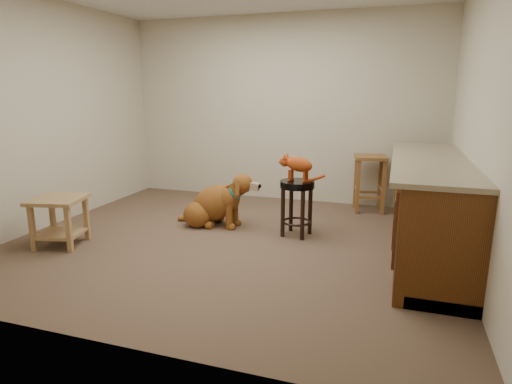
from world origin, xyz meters
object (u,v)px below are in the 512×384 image
(wood_stool, at_px, (369,183))
(tabby_kitten, at_px, (297,165))
(padded_stool, at_px, (297,197))
(side_table, at_px, (59,214))
(golden_retriever, at_px, (215,204))

(wood_stool, distance_m, tabby_kitten, 1.50)
(padded_stool, distance_m, wood_stool, 1.44)
(wood_stool, relative_size, tabby_kitten, 1.43)
(side_table, bearing_deg, golden_retriever, 42.26)
(padded_stool, xyz_separation_m, side_table, (-2.23, -1.07, -0.10))
(padded_stool, xyz_separation_m, tabby_kitten, (-0.01, 0.00, 0.35))
(golden_retriever, bearing_deg, tabby_kitten, -1.56)
(wood_stool, distance_m, side_table, 3.74)
(side_table, distance_m, golden_retriever, 1.67)
(wood_stool, xyz_separation_m, side_table, (-2.91, -2.34, -0.05))
(golden_retriever, distance_m, tabby_kitten, 1.12)
(padded_stool, bearing_deg, golden_retriever, 176.88)
(wood_stool, xyz_separation_m, tabby_kitten, (-0.70, -1.27, 0.40))
(golden_retriever, bearing_deg, padded_stool, -1.71)
(padded_stool, bearing_deg, tabby_kitten, 164.93)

